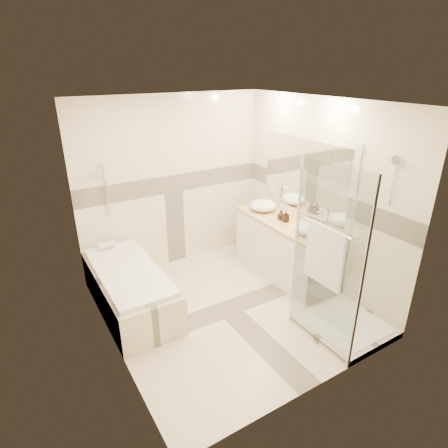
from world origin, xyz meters
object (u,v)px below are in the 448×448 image
vessel_sink_near (263,205)px  amenity_bottle_a (286,216)px  vanity (283,248)px  shower_enclosure (337,292)px  bathtub (130,287)px  amenity_bottle_b (281,215)px  vessel_sink_far (308,228)px

vessel_sink_near → amenity_bottle_a: size_ratio=2.41×
vanity → shower_enclosure: size_ratio=0.79×
bathtub → amenity_bottle_b: bearing=-7.4°
amenity_bottle_a → vessel_sink_far: bearing=-90.0°
shower_enclosure → vessel_sink_far: 0.95m
amenity_bottle_a → amenity_bottle_b: size_ratio=1.19×
shower_enclosure → amenity_bottle_a: size_ratio=12.43×
shower_enclosure → amenity_bottle_a: 1.35m
bathtub → amenity_bottle_b: (2.13, -0.28, 0.61)m
bathtub → vessel_sink_near: (2.13, 0.14, 0.62)m
vanity → amenity_bottle_a: size_ratio=9.87×
bathtub → vessel_sink_near: 2.22m
shower_enclosure → vessel_sink_far: size_ratio=5.63×
vanity → amenity_bottle_b: size_ratio=11.76×
vessel_sink_far → vessel_sink_near: bearing=90.0°
vessel_sink_near → vessel_sink_far: vessel_sink_near is taller
shower_enclosure → bathtub: bearing=138.9°
bathtub → vanity: vanity is taller
vessel_sink_near → vessel_sink_far: size_ratio=1.09×
vessel_sink_far → bathtub: bearing=159.1°
amenity_bottle_a → shower_enclosure: bearing=-102.3°
vessel_sink_near → amenity_bottle_b: size_ratio=2.88×
shower_enclosure → amenity_bottle_b: shower_enclosure is taller
amenity_bottle_b → bathtub: bearing=172.6°
amenity_bottle_a → vessel_sink_near: bearing=90.0°
bathtub → shower_enclosure: 2.47m
vanity → vessel_sink_far: vessel_sink_far is taller
vessel_sink_far → amenity_bottle_a: 0.44m
bathtub → vessel_sink_far: vessel_sink_far is taller
bathtub → amenity_bottle_a: bearing=-10.0°
vanity → shower_enclosure: 1.31m
vanity → vessel_sink_near: bearing=92.4°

